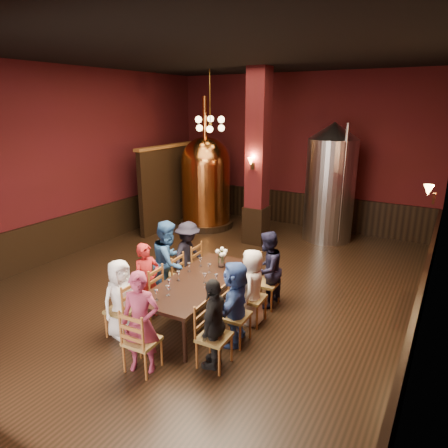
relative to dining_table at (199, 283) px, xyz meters
The scene contains 41 objects.
room 2.17m from the dining_table, 114.79° to the left, with size 10.00×10.02×4.50m.
wainscot_right 3.60m from the dining_table, 22.29° to the left, with size 0.08×9.90×1.00m, color black.
wainscot_back 6.36m from the dining_table, 95.69° to the left, with size 7.90×0.08×1.00m, color black.
wainscot_left 4.79m from the dining_table, 163.44° to the left, with size 0.08×9.90×1.00m, color black.
column 4.54m from the dining_table, 102.59° to the left, with size 0.58×0.58×4.50m, color #420E12.
partition 5.98m from the dining_table, 130.00° to the left, with size 0.22×3.50×2.40m, color black.
pendant_cluster 5.47m from the dining_table, 119.68° to the left, with size 0.90×0.90×1.70m, color #A57226, non-canonical shape.
sconce_wall 4.20m from the dining_table, 33.51° to the left, with size 0.20×0.20×0.36m, color black, non-canonical shape.
sconce_column 4.25m from the dining_table, 103.54° to the left, with size 0.20×0.20×0.36m, color black, non-canonical shape.
dining_table is the anchor object (origin of this frame).
chair_0 1.33m from the dining_table, 127.50° to the right, with size 0.46×0.46×0.92m, color #975D26, non-canonical shape.
person_0 1.31m from the dining_table, 127.50° to the right, with size 0.64×0.41×1.30m, color white.
chair_1 0.94m from the dining_table, 155.91° to the right, with size 0.46×0.46×0.92m, color #975D26, non-canonical shape.
person_1 0.91m from the dining_table, 155.91° to the right, with size 0.50×0.33×1.36m, color maroon.
chair_2 0.94m from the dining_table, 161.65° to the left, with size 0.46×0.46×0.92m, color #975D26, non-canonical shape.
person_2 0.92m from the dining_table, 161.65° to the left, with size 0.77×0.38×1.59m, color #285187.
chair_3 1.33m from the dining_table, 133.23° to the left, with size 0.46×0.46×0.92m, color #975D26, non-canonical shape.
person_3 1.31m from the dining_table, 133.23° to the left, with size 0.90×0.52×1.40m, color black.
chair_4 1.33m from the dining_table, 46.77° to the right, with size 0.46×0.46×0.92m, color #975D26, non-canonical shape.
person_4 1.31m from the dining_table, 46.77° to the right, with size 0.79×0.33×1.35m, color black.
chair_5 0.94m from the dining_table, 18.35° to the right, with size 0.46×0.46×0.92m, color #975D26, non-canonical shape.
person_5 0.91m from the dining_table, 18.35° to the right, with size 1.26×0.40×1.36m, color #33529B.
chair_6 0.94m from the dining_table, 24.09° to the left, with size 0.46×0.46×0.92m, color #975D26, non-canonical shape.
person_6 0.91m from the dining_table, 24.09° to the left, with size 0.65×0.42×1.32m, color silver.
chair_7 1.33m from the dining_table, 52.50° to the left, with size 0.46×0.46×0.92m, color #975D26, non-canonical shape.
person_7 1.31m from the dining_table, 52.50° to the left, with size 0.70×0.35×1.45m, color black.
chair_8 1.57m from the dining_table, 87.13° to the right, with size 0.46×0.46×0.92m, color #975D26, non-canonical shape.
person_8 1.55m from the dining_table, 87.13° to the right, with size 0.54×0.35×1.48m, color #91304C.
copper_kettle 5.59m from the dining_table, 121.49° to the left, with size 1.89×1.89×3.83m.
steel_vessel 5.55m from the dining_table, 83.24° to the left, with size 1.71×1.71×3.18m.
rose_vase 0.74m from the dining_table, 86.40° to the left, with size 0.22×0.22×0.37m.
wine_glass_0 0.42m from the dining_table, 150.05° to the left, with size 0.07×0.07×0.17m, color white, non-canonical shape.
wine_glass_1 0.75m from the dining_table, 96.97° to the right, with size 0.07×0.07×0.17m, color white, non-canonical shape.
wine_glass_2 0.96m from the dining_table, 98.96° to the right, with size 0.07×0.07×0.17m, color white, non-canonical shape.
wine_glass_3 0.60m from the dining_table, 120.57° to the left, with size 0.07×0.07×0.17m, color white, non-canonical shape.
wine_glass_4 0.60m from the dining_table, 111.12° to the right, with size 0.07×0.07×0.17m, color white, non-canonical shape.
wine_glass_5 0.22m from the dining_table, 18.99° to the right, with size 0.07×0.07×0.17m, color white, non-canonical shape.
wine_glass_6 0.37m from the dining_table, ahead, with size 0.07×0.07×0.17m, color white, non-canonical shape.
wine_glass_7 0.80m from the dining_table, 86.70° to the left, with size 0.07×0.07×0.17m, color white, non-canonical shape.
wine_glass_8 0.37m from the dining_table, 90.76° to the left, with size 0.07×0.07×0.17m, color white, non-canonical shape.
wine_glass_9 0.38m from the dining_table, 143.94° to the right, with size 0.07×0.07×0.17m, color white, non-canonical shape.
Camera 1 is at (4.15, -6.53, 3.63)m, focal length 32.00 mm.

